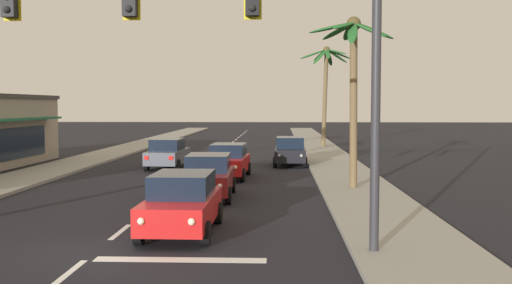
% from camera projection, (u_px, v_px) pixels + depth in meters
% --- Properties ---
extents(ground_plane, '(220.00, 220.00, 0.00)m').
position_uv_depth(ground_plane, '(95.00, 252.00, 14.26)').
color(ground_plane, black).
extents(sidewalk_right, '(3.20, 110.00, 0.14)m').
position_uv_depth(sidewalk_right, '(336.00, 166.00, 33.89)').
color(sidewalk_right, gray).
rests_on(sidewalk_right, ground).
extents(sidewalk_left, '(3.20, 110.00, 0.14)m').
position_uv_depth(sidewalk_left, '(70.00, 165.00, 34.50)').
color(sidewalk_left, gray).
rests_on(sidewalk_left, ground).
extents(lane_markings, '(4.28, 87.34, 0.01)m').
position_uv_depth(lane_markings, '(209.00, 167.00, 33.80)').
color(lane_markings, silver).
rests_on(lane_markings, ground).
extents(traffic_signal_mast, '(11.63, 0.41, 7.44)m').
position_uv_depth(traffic_signal_mast, '(208.00, 25.00, 13.71)').
color(traffic_signal_mast, '#2D2D33').
rests_on(traffic_signal_mast, ground).
extents(sedan_lead_at_stop_bar, '(1.98, 4.46, 1.68)m').
position_uv_depth(sedan_lead_at_stop_bar, '(182.00, 203.00, 16.40)').
color(sedan_lead_at_stop_bar, red).
rests_on(sedan_lead_at_stop_bar, ground).
extents(sedan_third_in_queue, '(2.02, 4.48, 1.68)m').
position_uv_depth(sedan_third_in_queue, '(208.00, 176.00, 22.62)').
color(sedan_third_in_queue, maroon).
rests_on(sedan_third_in_queue, ground).
extents(sedan_fifth_in_queue, '(2.10, 4.51, 1.68)m').
position_uv_depth(sedan_fifth_in_queue, '(228.00, 161.00, 28.82)').
color(sedan_fifth_in_queue, red).
rests_on(sedan_fifth_in_queue, ground).
extents(sedan_oncoming_far, '(2.09, 4.51, 1.68)m').
position_uv_depth(sedan_oncoming_far, '(168.00, 153.00, 33.25)').
color(sedan_oncoming_far, '#4C515B').
rests_on(sedan_oncoming_far, ground).
extents(sedan_parked_nearest_kerb, '(2.00, 4.47, 1.68)m').
position_uv_depth(sedan_parked_nearest_kerb, '(290.00, 151.00, 34.95)').
color(sedan_parked_nearest_kerb, black).
rests_on(sedan_parked_nearest_kerb, ground).
extents(palm_right_second, '(3.67, 3.53, 7.23)m').
position_uv_depth(palm_right_second, '(354.00, 60.00, 24.27)').
color(palm_right_second, brown).
rests_on(palm_right_second, ground).
extents(palm_right_farthest, '(4.53, 4.38, 8.46)m').
position_uv_depth(palm_right_farthest, '(326.00, 72.00, 48.81)').
color(palm_right_farthest, brown).
rests_on(palm_right_farthest, ground).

